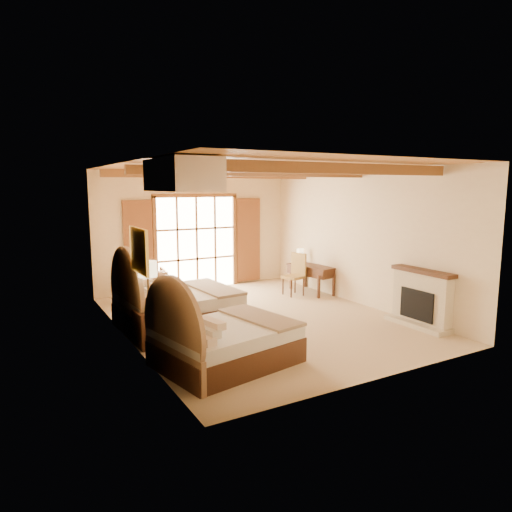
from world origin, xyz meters
TOP-DOWN VIEW (x-y plane):
  - floor at (0.00, 0.00)m, footprint 7.00×7.00m
  - wall_back at (0.00, 3.50)m, footprint 5.50×0.00m
  - wall_left at (-2.75, 0.00)m, footprint 0.00×7.00m
  - wall_right at (2.75, 0.00)m, footprint 0.00×7.00m
  - ceiling at (0.00, 0.00)m, footprint 7.00×7.00m
  - ceiling_beams at (0.00, 0.00)m, footprint 5.39×4.60m
  - french_doors at (0.00, 3.44)m, footprint 3.95×0.08m
  - fireplace at (2.60, -2.00)m, footprint 0.46×1.40m
  - painting at (-2.70, -0.75)m, footprint 0.06×0.95m
  - canopy_valance at (-2.40, -2.00)m, footprint 0.70×1.40m
  - bed_near at (-1.82, -1.87)m, footprint 2.32×1.90m
  - bed_far at (-1.79, 0.42)m, footprint 2.36×1.84m
  - nightstand at (-2.46, -0.45)m, footprint 0.56×0.56m
  - floor_lamp at (-2.50, -0.48)m, footprint 0.32×0.32m
  - armchair at (-1.57, 2.79)m, footprint 0.94×0.96m
  - ottoman at (-0.72, 2.24)m, footprint 0.59×0.59m
  - desk at (2.45, 1.48)m, footprint 0.80×1.42m
  - desk_chair at (1.87, 1.45)m, footprint 0.59×0.58m
  - desk_lamp at (2.49, 2.08)m, footprint 0.19×0.19m

SIDE VIEW (x-z plane):
  - floor at x=0.00m, z-range 0.00..0.00m
  - ottoman at x=-0.72m, z-range 0.00..0.39m
  - nightstand at x=-2.46m, z-range 0.00..0.63m
  - desk_chair at x=1.87m, z-range -0.21..0.88m
  - desk at x=2.45m, z-range 0.03..0.75m
  - armchair at x=-1.57m, z-range 0.00..0.78m
  - bed_near at x=-1.82m, z-range -0.27..1.08m
  - bed_far at x=-1.79m, z-range -0.29..1.19m
  - fireplace at x=2.60m, z-range -0.07..1.09m
  - desk_lamp at x=2.49m, z-range 0.82..1.19m
  - french_doors at x=0.00m, z-range -0.05..2.55m
  - floor_lamp at x=-2.50m, z-range 0.53..2.05m
  - wall_back at x=0.00m, z-range -1.15..4.35m
  - wall_left at x=-2.75m, z-range -1.90..5.10m
  - wall_right at x=2.75m, z-range -1.90..5.10m
  - painting at x=-2.70m, z-range 1.38..2.12m
  - canopy_valance at x=-2.40m, z-range 2.73..3.18m
  - ceiling_beams at x=0.00m, z-range 2.99..3.17m
  - ceiling at x=0.00m, z-range 3.20..3.20m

